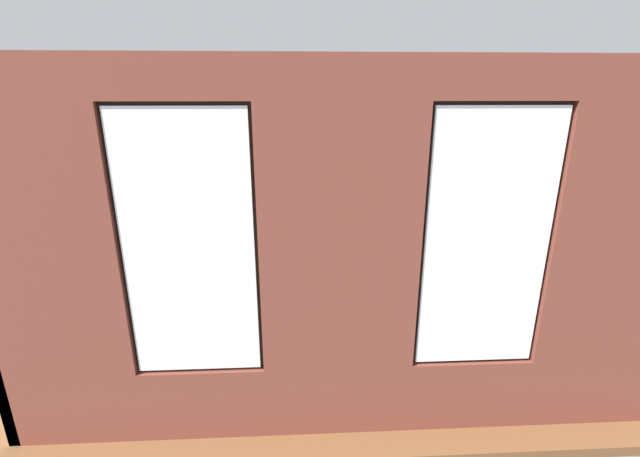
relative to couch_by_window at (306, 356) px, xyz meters
name	(u,v)px	position (x,y,z in m)	size (l,w,h in m)	color
ground_plane	(321,295)	(-0.27, -2.15, -0.38)	(6.43, 6.36, 0.10)	brown
brick_wall_with_windows	(339,271)	(-0.27, 0.65, 1.24)	(5.83, 0.30, 3.24)	brown
white_wall_right	(112,196)	(2.59, -1.95, 1.29)	(0.10, 5.36, 3.24)	silver
couch_by_window	(306,356)	(0.00, 0.00, 0.00)	(1.75, 0.87, 0.80)	black
couch_left	(480,289)	(-2.48, -1.47, 0.00)	(0.99, 2.07, 0.80)	black
coffee_table	(313,264)	(-0.16, -2.36, 0.05)	(1.36, 0.74, 0.44)	olive
cup_ceramic	(336,255)	(-0.53, -2.49, 0.16)	(0.08, 0.08, 0.10)	#33567F
remote_gray	(313,260)	(-0.16, -2.36, 0.12)	(0.05, 0.17, 0.02)	#59595B
remote_black	(287,264)	(0.25, -2.25, 0.12)	(0.05, 0.17, 0.02)	black
media_console	(143,293)	(2.29, -1.77, -0.08)	(1.12, 0.42, 0.50)	black
tv_flatscreen	(137,254)	(2.29, -1.77, 0.51)	(1.00, 0.20, 0.68)	black
papasan_chair	(279,225)	(0.46, -4.33, 0.10)	(1.05, 1.05, 0.67)	olive
potted_plant_mid_room_small	(386,243)	(-1.47, -3.12, 0.11)	(0.42, 0.42, 0.65)	#9E5638
potted_plant_by_left_couch	(423,249)	(-2.08, -2.93, 0.06)	(0.39, 0.39, 0.58)	brown
potted_plant_beside_window_right	(160,338)	(1.45, 0.10, 0.33)	(0.85, 0.85, 1.16)	#9E5638
potted_plant_corner_far_left	(560,318)	(-2.62, 0.10, 0.43)	(0.80, 0.79, 1.29)	gray
potted_plant_foreground_right	(200,225)	(1.99, -4.28, 0.14)	(0.56, 0.56, 0.71)	gray
potted_plant_between_couches	(432,328)	(-1.33, -0.05, 0.26)	(0.70, 0.86, 1.05)	brown
potted_plant_corner_near_left	(431,211)	(-2.61, -4.33, 0.34)	(0.85, 0.97, 1.19)	#47423D
potted_plant_near_tv	(157,301)	(1.74, -0.76, 0.30)	(0.94, 0.86, 1.46)	gray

